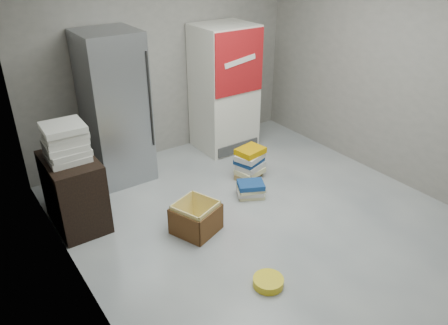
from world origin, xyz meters
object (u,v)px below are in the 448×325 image
Objects in this scene: steel_fridge at (115,109)px; phonebook_stack_main at (250,163)px; cardboard_box at (196,220)px; wood_shelf at (74,192)px; coke_cooler at (224,88)px.

steel_fridge reaches higher than phonebook_stack_main.
cardboard_box is at bearing -172.58° from phonebook_stack_main.
wood_shelf is at bearing 153.60° from phonebook_stack_main.
phonebook_stack_main is (1.36, -1.01, -0.74)m from steel_fridge.
wood_shelf is 1.35m from cardboard_box.
coke_cooler is 3.25× the size of cardboard_box.
steel_fridge is 1.65m from coke_cooler.
wood_shelf is at bearing -163.72° from coke_cooler.
coke_cooler is at bearing 54.68° from phonebook_stack_main.
wood_shelf is 1.87× the size of phonebook_stack_main.
cardboard_box is at bearing -41.32° from wood_shelf.
phonebook_stack_main is (-0.29, -1.00, -0.69)m from coke_cooler.
steel_fridge is at bearing 179.82° from coke_cooler.
coke_cooler is at bearing 16.28° from wood_shelf.
steel_fridge reaches higher than cardboard_box.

